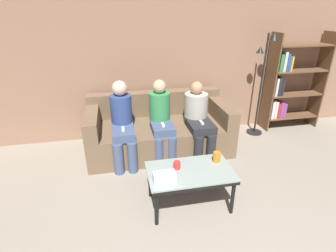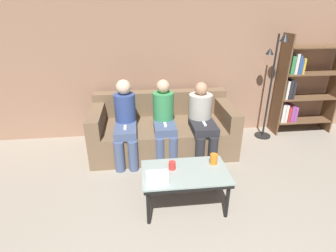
{
  "view_description": "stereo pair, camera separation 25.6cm",
  "coord_description": "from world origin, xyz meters",
  "px_view_note": "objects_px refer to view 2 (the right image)",
  "views": [
    {
      "loc": [
        -0.59,
        -0.25,
        2.01
      ],
      "look_at": [
        0.0,
        2.61,
        0.68
      ],
      "focal_mm": 28.0,
      "sensor_mm": 36.0,
      "label": 1
    },
    {
      "loc": [
        -0.34,
        -0.29,
        2.01
      ],
      "look_at": [
        0.0,
        2.61,
        0.68
      ],
      "focal_mm": 28.0,
      "sensor_mm": 36.0,
      "label": 2
    }
  ],
  "objects_px": {
    "couch": "(163,130)",
    "cup_near_right": "(214,159)",
    "cup_near_left": "(172,165)",
    "standing_lamp": "(273,77)",
    "tissue_box": "(157,177)",
    "coffee_table": "(185,175)",
    "bookshelf": "(300,88)",
    "seated_person_mid_left": "(164,118)",
    "seated_person_left_end": "(125,120)",
    "seated_person_mid_right": "(202,118)"
  },
  "relations": [
    {
      "from": "tissue_box",
      "to": "seated_person_mid_right",
      "type": "distance_m",
      "value": 1.45
    },
    {
      "from": "cup_near_right",
      "to": "seated_person_mid_left",
      "type": "bearing_deg",
      "value": 113.54
    },
    {
      "from": "coffee_table",
      "to": "standing_lamp",
      "type": "relative_size",
      "value": 0.54
    },
    {
      "from": "coffee_table",
      "to": "cup_near_left",
      "type": "xyz_separation_m",
      "value": [
        -0.13,
        0.06,
        0.09
      ]
    },
    {
      "from": "coffee_table",
      "to": "seated_person_left_end",
      "type": "bearing_deg",
      "value": 120.26
    },
    {
      "from": "cup_near_left",
      "to": "tissue_box",
      "type": "bearing_deg",
      "value": -130.87
    },
    {
      "from": "cup_near_left",
      "to": "seated_person_left_end",
      "type": "height_order",
      "value": "seated_person_left_end"
    },
    {
      "from": "cup_near_left",
      "to": "cup_near_right",
      "type": "distance_m",
      "value": 0.47
    },
    {
      "from": "tissue_box",
      "to": "coffee_table",
      "type": "bearing_deg",
      "value": 24.35
    },
    {
      "from": "coffee_table",
      "to": "standing_lamp",
      "type": "distance_m",
      "value": 2.33
    },
    {
      "from": "seated_person_left_end",
      "to": "bookshelf",
      "type": "bearing_deg",
      "value": 11.33
    },
    {
      "from": "cup_near_left",
      "to": "standing_lamp",
      "type": "bearing_deg",
      "value": 39.9
    },
    {
      "from": "cup_near_left",
      "to": "tissue_box",
      "type": "relative_size",
      "value": 0.39
    },
    {
      "from": "cup_near_left",
      "to": "seated_person_left_end",
      "type": "xyz_separation_m",
      "value": [
        -0.51,
        1.04,
        0.11
      ]
    },
    {
      "from": "bookshelf",
      "to": "seated_person_mid_right",
      "type": "height_order",
      "value": "bookshelf"
    },
    {
      "from": "coffee_table",
      "to": "seated_person_mid_right",
      "type": "relative_size",
      "value": 0.86
    },
    {
      "from": "couch",
      "to": "seated_person_mid_left",
      "type": "bearing_deg",
      "value": -90.0
    },
    {
      "from": "bookshelf",
      "to": "seated_person_mid_right",
      "type": "bearing_deg",
      "value": -162.29
    },
    {
      "from": "couch",
      "to": "coffee_table",
      "type": "distance_m",
      "value": 1.35
    },
    {
      "from": "seated_person_mid_right",
      "to": "seated_person_mid_left",
      "type": "bearing_deg",
      "value": 178.95
    },
    {
      "from": "seated_person_left_end",
      "to": "seated_person_mid_left",
      "type": "bearing_deg",
      "value": 1.43
    },
    {
      "from": "tissue_box",
      "to": "standing_lamp",
      "type": "xyz_separation_m",
      "value": [
        1.94,
        1.67,
        0.53
      ]
    },
    {
      "from": "seated_person_left_end",
      "to": "seated_person_mid_right",
      "type": "distance_m",
      "value": 1.08
    },
    {
      "from": "tissue_box",
      "to": "seated_person_left_end",
      "type": "height_order",
      "value": "seated_person_left_end"
    },
    {
      "from": "tissue_box",
      "to": "seated_person_mid_left",
      "type": "relative_size",
      "value": 0.2
    },
    {
      "from": "couch",
      "to": "seated_person_mid_right",
      "type": "bearing_deg",
      "value": -23.01
    },
    {
      "from": "cup_near_right",
      "to": "tissue_box",
      "type": "distance_m",
      "value": 0.68
    },
    {
      "from": "cup_near_left",
      "to": "cup_near_right",
      "type": "xyz_separation_m",
      "value": [
        0.46,
        0.05,
        0.01
      ]
    },
    {
      "from": "couch",
      "to": "coffee_table",
      "type": "relative_size",
      "value": 2.29
    },
    {
      "from": "couch",
      "to": "cup_near_right",
      "type": "xyz_separation_m",
      "value": [
        0.44,
        -1.23,
        0.2
      ]
    },
    {
      "from": "cup_near_right",
      "to": "seated_person_mid_right",
      "type": "xyz_separation_m",
      "value": [
        0.1,
        1.0,
        0.07
      ]
    },
    {
      "from": "seated_person_mid_right",
      "to": "tissue_box",
      "type": "bearing_deg",
      "value": -120.48
    },
    {
      "from": "standing_lamp",
      "to": "seated_person_left_end",
      "type": "xyz_separation_m",
      "value": [
        -2.28,
        -0.43,
        -0.43
      ]
    },
    {
      "from": "cup_near_left",
      "to": "tissue_box",
      "type": "xyz_separation_m",
      "value": [
        -0.17,
        -0.2,
        0.01
      ]
    },
    {
      "from": "cup_near_right",
      "to": "seated_person_mid_left",
      "type": "distance_m",
      "value": 1.1
    },
    {
      "from": "tissue_box",
      "to": "standing_lamp",
      "type": "relative_size",
      "value": 0.13
    },
    {
      "from": "cup_near_left",
      "to": "bookshelf",
      "type": "height_order",
      "value": "bookshelf"
    },
    {
      "from": "cup_near_right",
      "to": "bookshelf",
      "type": "bearing_deg",
      "value": 39.79
    },
    {
      "from": "bookshelf",
      "to": "standing_lamp",
      "type": "bearing_deg",
      "value": -166.25
    },
    {
      "from": "standing_lamp",
      "to": "seated_person_mid_left",
      "type": "height_order",
      "value": "standing_lamp"
    },
    {
      "from": "couch",
      "to": "cup_near_right",
      "type": "distance_m",
      "value": 1.32
    },
    {
      "from": "couch",
      "to": "bookshelf",
      "type": "xyz_separation_m",
      "value": [
        2.32,
        0.34,
        0.48
      ]
    },
    {
      "from": "cup_near_right",
      "to": "standing_lamp",
      "type": "bearing_deg",
      "value": 47.59
    },
    {
      "from": "seated_person_left_end",
      "to": "seated_person_mid_right",
      "type": "xyz_separation_m",
      "value": [
        1.08,
        0.0,
        -0.02
      ]
    },
    {
      "from": "cup_near_right",
      "to": "standing_lamp",
      "type": "distance_m",
      "value": 2.0
    },
    {
      "from": "coffee_table",
      "to": "cup_near_right",
      "type": "relative_size",
      "value": 7.81
    },
    {
      "from": "cup_near_right",
      "to": "seated_person_left_end",
      "type": "relative_size",
      "value": 0.1
    },
    {
      "from": "bookshelf",
      "to": "seated_person_mid_right",
      "type": "relative_size",
      "value": 1.57
    },
    {
      "from": "seated_person_left_end",
      "to": "seated_person_mid_left",
      "type": "distance_m",
      "value": 0.54
    },
    {
      "from": "standing_lamp",
      "to": "seated_person_mid_right",
      "type": "xyz_separation_m",
      "value": [
        -1.2,
        -0.43,
        -0.45
      ]
    }
  ]
}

